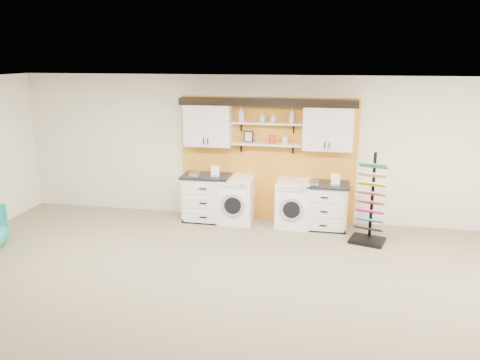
% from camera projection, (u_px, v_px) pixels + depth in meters
% --- Properties ---
extents(floor, '(10.00, 10.00, 0.00)m').
position_uv_depth(floor, '(221.00, 327.00, 5.61)').
color(floor, gray).
rests_on(floor, ground).
extents(ceiling, '(10.00, 10.00, 0.00)m').
position_uv_depth(ceiling, '(219.00, 90.00, 4.89)').
color(ceiling, white).
rests_on(ceiling, wall_back).
extents(wall_back, '(10.00, 0.00, 10.00)m').
position_uv_depth(wall_back, '(268.00, 149.00, 9.04)').
color(wall_back, '#EFE4CF').
rests_on(wall_back, floor).
extents(accent_panel, '(3.40, 0.07, 2.40)m').
position_uv_depth(accent_panel, '(267.00, 159.00, 9.06)').
color(accent_panel, orange).
rests_on(accent_panel, wall_back).
extents(upper_cabinet_left, '(0.90, 0.35, 0.84)m').
position_uv_depth(upper_cabinet_left, '(208.00, 124.00, 8.93)').
color(upper_cabinet_left, white).
rests_on(upper_cabinet_left, wall_back).
extents(upper_cabinet_right, '(0.90, 0.35, 0.84)m').
position_uv_depth(upper_cabinet_right, '(328.00, 127.00, 8.52)').
color(upper_cabinet_right, white).
rests_on(upper_cabinet_right, wall_back).
extents(shelf_lower, '(1.32, 0.28, 0.03)m').
position_uv_depth(shelf_lower, '(266.00, 144.00, 8.82)').
color(shelf_lower, white).
rests_on(shelf_lower, wall_back).
extents(shelf_upper, '(1.32, 0.28, 0.03)m').
position_uv_depth(shelf_upper, '(267.00, 123.00, 8.72)').
color(shelf_upper, white).
rests_on(shelf_upper, wall_back).
extents(crown_molding, '(3.30, 0.41, 0.13)m').
position_uv_depth(crown_molding, '(267.00, 101.00, 8.63)').
color(crown_molding, black).
rests_on(crown_molding, wall_back).
extents(picture_frame, '(0.18, 0.02, 0.22)m').
position_uv_depth(picture_frame, '(248.00, 137.00, 8.90)').
color(picture_frame, black).
rests_on(picture_frame, shelf_lower).
extents(canister_red, '(0.11, 0.11, 0.16)m').
position_uv_depth(canister_red, '(272.00, 139.00, 8.78)').
color(canister_red, red).
rests_on(canister_red, shelf_lower).
extents(canister_cream, '(0.10, 0.10, 0.14)m').
position_uv_depth(canister_cream, '(285.00, 140.00, 8.74)').
color(canister_cream, silver).
rests_on(canister_cream, shelf_lower).
extents(base_cabinet_left, '(0.94, 0.66, 0.92)m').
position_uv_depth(base_cabinet_left, '(207.00, 197.00, 9.15)').
color(base_cabinet_left, white).
rests_on(base_cabinet_left, floor).
extents(base_cabinet_right, '(0.88, 0.66, 0.87)m').
position_uv_depth(base_cabinet_right, '(324.00, 205.00, 8.75)').
color(base_cabinet_right, white).
rests_on(base_cabinet_right, floor).
extents(washer, '(0.64, 0.71, 0.90)m').
position_uv_depth(washer, '(236.00, 200.00, 9.05)').
color(washer, white).
rests_on(washer, floor).
extents(dryer, '(0.63, 0.71, 0.88)m').
position_uv_depth(dryer, '(293.00, 203.00, 8.85)').
color(dryer, white).
rests_on(dryer, floor).
extents(sample_rack, '(0.68, 0.62, 1.56)m').
position_uv_depth(sample_rack, '(369.00, 214.00, 8.05)').
color(sample_rack, black).
rests_on(sample_rack, floor).
extents(soap_bottle_a, '(0.12, 0.12, 0.29)m').
position_uv_depth(soap_bottle_a, '(241.00, 114.00, 8.76)').
color(soap_bottle_a, silver).
rests_on(soap_bottle_a, shelf_upper).
extents(soap_bottle_b, '(0.10, 0.11, 0.18)m').
position_uv_depth(soap_bottle_b, '(263.00, 117.00, 8.70)').
color(soap_bottle_b, silver).
rests_on(soap_bottle_b, shelf_upper).
extents(soap_bottle_c, '(0.15, 0.15, 0.16)m').
position_uv_depth(soap_bottle_c, '(273.00, 118.00, 8.67)').
color(soap_bottle_c, silver).
rests_on(soap_bottle_c, shelf_upper).
extents(soap_bottle_d, '(0.14, 0.14, 0.26)m').
position_uv_depth(soap_bottle_d, '(292.00, 116.00, 8.60)').
color(soap_bottle_d, silver).
rests_on(soap_bottle_d, shelf_upper).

